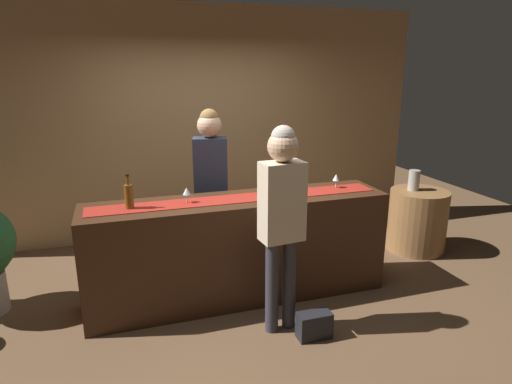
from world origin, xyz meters
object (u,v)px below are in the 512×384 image
object	(u,v)px
wine_glass_near_customer	(187,192)
handbag	(314,325)
wine_bottle_green	(275,184)
wine_glass_mid_counter	(336,178)
round_side_table	(417,220)
wine_bottle_amber	(129,196)
bartender	(211,174)
vase_on_side_table	(414,180)
customer_sipping	(282,208)

from	to	relation	value
wine_glass_near_customer	handbag	xyz separation A→B (m)	(0.86, -0.86, -0.98)
wine_bottle_green	wine_glass_mid_counter	size ratio (longest dim) A/B	2.10
round_side_table	wine_bottle_amber	bearing A→B (deg)	-172.47
wine_glass_mid_counter	handbag	distance (m)	1.48
wine_bottle_green	bartender	bearing A→B (deg)	130.36
wine_bottle_green	vase_on_side_table	bearing A→B (deg)	14.34
wine_bottle_green	bartender	xyz separation A→B (m)	(-0.49, 0.58, -0.00)
wine_bottle_green	wine_bottle_amber	world-z (taller)	same
vase_on_side_table	handbag	size ratio (longest dim) A/B	0.86
wine_bottle_green	wine_bottle_amber	bearing A→B (deg)	-179.89
round_side_table	customer_sipping	bearing A→B (deg)	-153.69
wine_glass_mid_counter	wine_glass_near_customer	bearing A→B (deg)	-178.27
bartender	vase_on_side_table	size ratio (longest dim) A/B	7.31
wine_bottle_amber	bartender	world-z (taller)	bartender
wine_bottle_amber	wine_glass_mid_counter	xyz separation A→B (m)	(1.98, 0.06, -0.01)
wine_glass_near_customer	wine_glass_mid_counter	bearing A→B (deg)	1.73
customer_sipping	wine_glass_near_customer	bearing A→B (deg)	128.95
wine_bottle_amber	vase_on_side_table	xyz separation A→B (m)	(3.25, 0.50, -0.24)
wine_bottle_green	round_side_table	bearing A→B (deg)	12.31
wine_bottle_green	round_side_table	xyz separation A→B (m)	(1.99, 0.44, -0.73)
customer_sipping	vase_on_side_table	distance (m)	2.41
wine_bottle_green	wine_bottle_amber	distance (m)	1.32
wine_glass_near_customer	round_side_table	world-z (taller)	wine_glass_near_customer
vase_on_side_table	handbag	world-z (taller)	vase_on_side_table
bartender	wine_bottle_amber	bearing A→B (deg)	48.16
vase_on_side_table	bartender	bearing A→B (deg)	178.06
wine_bottle_green	customer_sipping	xyz separation A→B (m)	(-0.18, -0.64, -0.03)
wine_glass_mid_counter	vase_on_side_table	world-z (taller)	wine_glass_mid_counter
wine_glass_near_customer	round_side_table	size ratio (longest dim) A/B	0.19
wine_glass_mid_counter	bartender	size ratio (longest dim) A/B	0.08
wine_bottle_green	handbag	world-z (taller)	wine_bottle_green
customer_sipping	handbag	world-z (taller)	customer_sipping
wine_bottle_green	wine_glass_mid_counter	xyz separation A→B (m)	(0.66, 0.06, -0.01)
round_side_table	handbag	distance (m)	2.36
wine_glass_near_customer	customer_sipping	distance (m)	0.92
wine_glass_mid_counter	handbag	size ratio (longest dim) A/B	0.51
bartender	round_side_table	bearing A→B (deg)	-170.03
wine_glass_near_customer	wine_bottle_amber	bearing A→B (deg)	-178.46
wine_bottle_green	round_side_table	size ratio (longest dim) A/B	0.41
wine_glass_mid_counter	vase_on_side_table	size ratio (longest dim) A/B	0.60
round_side_table	handbag	size ratio (longest dim) A/B	2.64
wine_bottle_green	bartender	world-z (taller)	bartender
round_side_table	wine_glass_near_customer	bearing A→B (deg)	-171.45
customer_sipping	wine_bottle_green	bearing A→B (deg)	68.25
round_side_table	handbag	world-z (taller)	round_side_table
wine_bottle_green	wine_glass_near_customer	xyz separation A→B (m)	(-0.83, 0.01, -0.01)
wine_bottle_amber	customer_sipping	distance (m)	1.30
wine_glass_near_customer	vase_on_side_table	distance (m)	2.81
bartender	handbag	world-z (taller)	bartender
wine_glass_mid_counter	round_side_table	xyz separation A→B (m)	(1.33, 0.38, -0.72)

